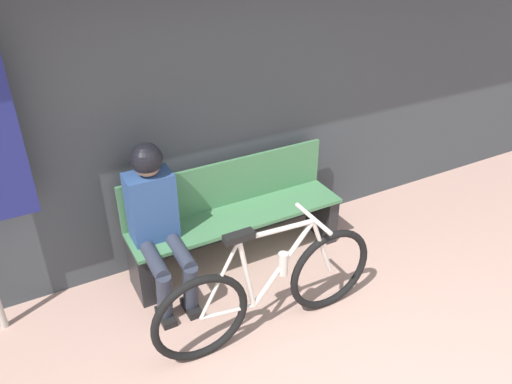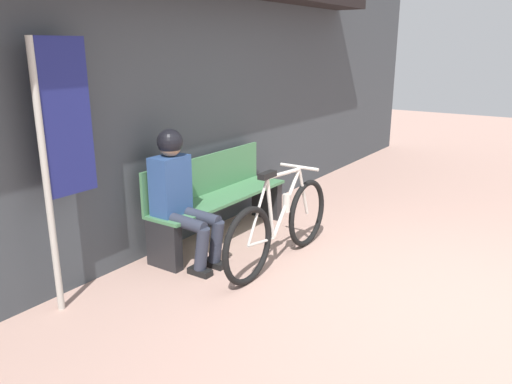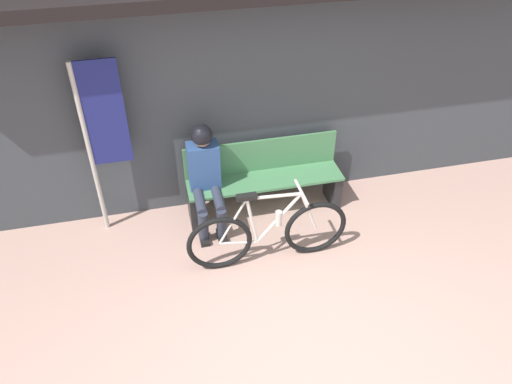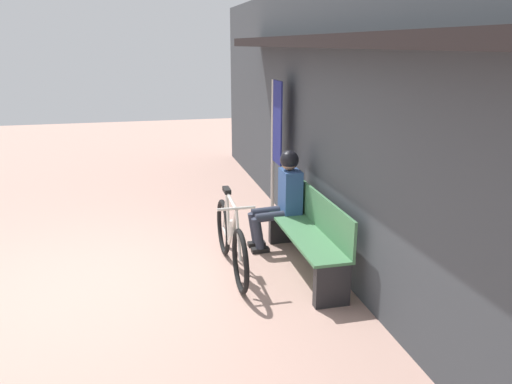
{
  "view_description": "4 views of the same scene",
  "coord_description": "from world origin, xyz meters",
  "views": [
    {
      "loc": [
        -1.39,
        -0.93,
        2.67
      ],
      "look_at": [
        0.05,
        1.72,
        0.91
      ],
      "focal_mm": 35.0,
      "sensor_mm": 36.0,
      "label": 1
    },
    {
      "loc": [
        -3.72,
        -0.9,
        1.93
      ],
      "look_at": [
        -0.05,
        1.6,
        0.63
      ],
      "focal_mm": 35.0,
      "sensor_mm": 36.0,
      "label": 2
    },
    {
      "loc": [
        -1.06,
        -2.35,
        3.82
      ],
      "look_at": [
        -0.1,
        1.72,
        0.61
      ],
      "focal_mm": 35.0,
      "sensor_mm": 36.0,
      "label": 3
    },
    {
      "loc": [
        5.05,
        0.39,
        2.47
      ],
      "look_at": [
        -0.23,
        1.64,
        0.86
      ],
      "focal_mm": 35.0,
      "sensor_mm": 36.0,
      "label": 4
    }
  ],
  "objects": [
    {
      "name": "bicycle",
      "position": [
        -0.06,
        1.32,
        0.37
      ],
      "size": [
        1.7,
        0.4,
        0.91
      ],
      "color": "black",
      "rests_on": "ground_plane"
    },
    {
      "name": "person_seated",
      "position": [
        -0.58,
        2.07,
        0.72
      ],
      "size": [
        0.34,
        0.63,
        1.24
      ],
      "color": "#2D3342",
      "rests_on": "ground_plane"
    },
    {
      "name": "storefront_wall",
      "position": [
        0.0,
        2.49,
        1.66
      ],
      "size": [
        12.0,
        0.56,
        3.2
      ],
      "color": "#3D4247",
      "rests_on": "ground_plane"
    },
    {
      "name": "park_bench_near",
      "position": [
        0.1,
        2.18,
        0.42
      ],
      "size": [
        1.79,
        0.42,
        0.87
      ],
      "color": "#477F51",
      "rests_on": "ground_plane"
    },
    {
      "name": "ground_plane",
      "position": [
        0.0,
        0.0,
        0.0
      ],
      "size": [
        24.0,
        24.0,
        0.0
      ],
      "primitive_type": "plane",
      "color": "tan"
    },
    {
      "name": "banner_pole",
      "position": [
        -1.59,
        2.25,
        1.28
      ],
      "size": [
        0.45,
        0.05,
        2.0
      ],
      "color": "#B7B2A8",
      "rests_on": "ground_plane"
    }
  ]
}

